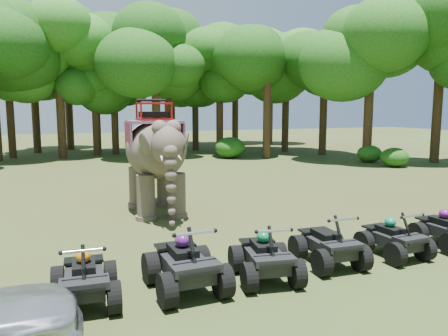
{
  "coord_description": "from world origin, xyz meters",
  "views": [
    {
      "loc": [
        -4.45,
        -10.22,
        3.6
      ],
      "look_at": [
        0.0,
        1.2,
        1.9
      ],
      "focal_mm": 35.0,
      "sensor_mm": 36.0,
      "label": 1
    }
  ],
  "objects_px": {
    "elephant": "(155,157)",
    "atv_3": "(329,239)",
    "atv_4": "(394,233)",
    "atv_0": "(84,272)",
    "atv_2": "(265,251)",
    "atv_1": "(185,257)"
  },
  "relations": [
    {
      "from": "elephant",
      "to": "atv_1",
      "type": "height_order",
      "value": "elephant"
    },
    {
      "from": "elephant",
      "to": "atv_4",
      "type": "relative_size",
      "value": 2.93
    },
    {
      "from": "atv_4",
      "to": "atv_3",
      "type": "bearing_deg",
      "value": 173.96
    },
    {
      "from": "elephant",
      "to": "atv_3",
      "type": "relative_size",
      "value": 2.73
    },
    {
      "from": "atv_1",
      "to": "atv_4",
      "type": "height_order",
      "value": "atv_1"
    },
    {
      "from": "atv_1",
      "to": "atv_2",
      "type": "bearing_deg",
      "value": -4.79
    },
    {
      "from": "atv_4",
      "to": "atv_1",
      "type": "bearing_deg",
      "value": 177.55
    },
    {
      "from": "atv_0",
      "to": "atv_1",
      "type": "distance_m",
      "value": 1.9
    },
    {
      "from": "atv_1",
      "to": "atv_4",
      "type": "bearing_deg",
      "value": -1.21
    },
    {
      "from": "elephant",
      "to": "atv_0",
      "type": "height_order",
      "value": "elephant"
    },
    {
      "from": "elephant",
      "to": "atv_4",
      "type": "xyz_separation_m",
      "value": [
        4.36,
        -6.64,
        -1.35
      ]
    },
    {
      "from": "atv_0",
      "to": "atv_2",
      "type": "xyz_separation_m",
      "value": [
        3.62,
        -0.15,
        0.01
      ]
    },
    {
      "from": "elephant",
      "to": "atv_0",
      "type": "bearing_deg",
      "value": -110.92
    },
    {
      "from": "atv_3",
      "to": "atv_0",
      "type": "bearing_deg",
      "value": -176.29
    },
    {
      "from": "atv_3",
      "to": "atv_4",
      "type": "height_order",
      "value": "atv_3"
    },
    {
      "from": "atv_4",
      "to": "elephant",
      "type": "bearing_deg",
      "value": 120.06
    },
    {
      "from": "atv_3",
      "to": "atv_4",
      "type": "bearing_deg",
      "value": -0.06
    },
    {
      "from": "elephant",
      "to": "atv_3",
      "type": "distance_m",
      "value": 7.15
    },
    {
      "from": "elephant",
      "to": "atv_3",
      "type": "xyz_separation_m",
      "value": [
        2.55,
        -6.55,
        -1.31
      ]
    },
    {
      "from": "atv_1",
      "to": "atv_0",
      "type": "bearing_deg",
      "value": 175.92
    },
    {
      "from": "atv_0",
      "to": "atv_3",
      "type": "bearing_deg",
      "value": 4.21
    },
    {
      "from": "elephant",
      "to": "atv_0",
      "type": "relative_size",
      "value": 2.77
    }
  ]
}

